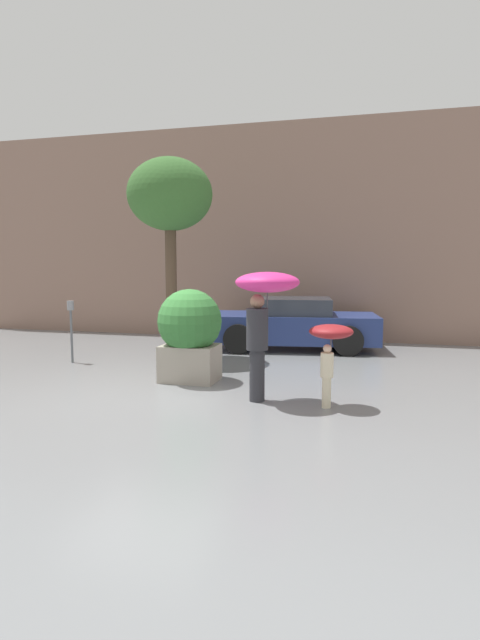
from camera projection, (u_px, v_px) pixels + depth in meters
name	position (u px, v px, depth m)	size (l,w,h in m)	color
ground_plane	(143.00, 390.00, 8.40)	(40.00, 40.00, 0.00)	slate
building_facade	(240.00, 233.00, 14.32)	(18.00, 0.30, 6.00)	#8C6B5B
planter_box	(190.00, 331.00, 8.96)	(1.16, 1.16, 1.67)	#9E9384
person_adult	(264.00, 301.00, 7.54)	(0.97, 0.97, 1.99)	#2D2D33
person_child	(330.00, 340.00, 7.29)	(0.64, 0.64, 1.23)	beige
parked_car_near	(293.00, 324.00, 12.49)	(4.32, 2.42, 1.27)	navy
street_tree	(170.00, 198.00, 10.87)	(1.86, 1.86, 4.42)	brown
parking_meter	(71.00, 319.00, 10.65)	(0.14, 0.14, 1.34)	#595B60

